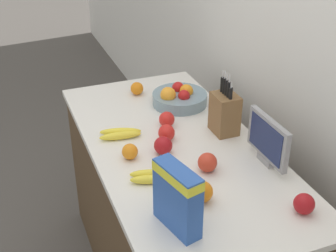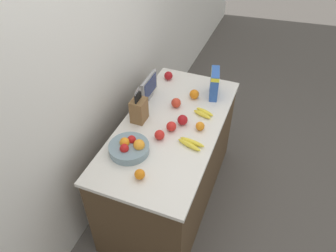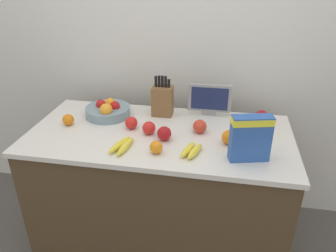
% 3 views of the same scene
% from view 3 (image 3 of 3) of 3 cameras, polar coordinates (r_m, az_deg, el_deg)
% --- Properties ---
extents(ground_plane, '(14.00, 14.00, 0.00)m').
position_cam_3_polar(ground_plane, '(2.52, -1.22, -19.43)').
color(ground_plane, '#514C47').
extents(wall_back, '(9.00, 0.06, 2.60)m').
position_cam_3_polar(wall_back, '(2.38, 1.41, 14.27)').
color(wall_back, silver).
rests_on(wall_back, ground_plane).
extents(counter, '(1.58, 0.77, 0.90)m').
position_cam_3_polar(counter, '(2.22, -1.33, -11.41)').
color(counter, '#4C3823').
rests_on(counter, ground_plane).
extents(knife_block, '(0.13, 0.11, 0.31)m').
position_cam_3_polar(knife_block, '(2.16, -0.96, 4.53)').
color(knife_block, brown).
rests_on(knife_block, counter).
extents(small_monitor, '(0.28, 0.03, 0.21)m').
position_cam_3_polar(small_monitor, '(2.16, 7.26, 4.69)').
color(small_monitor, gray).
rests_on(small_monitor, counter).
extents(cereal_box, '(0.22, 0.12, 0.25)m').
position_cam_3_polar(cereal_box, '(1.70, 14.19, -1.73)').
color(cereal_box, '#2D56A8').
rests_on(cereal_box, counter).
extents(fruit_bowl, '(0.29, 0.29, 0.12)m').
position_cam_3_polar(fruit_bowl, '(2.20, -10.42, 2.72)').
color(fruit_bowl, gray).
rests_on(fruit_bowl, counter).
extents(banana_bunch_left, '(0.12, 0.18, 0.04)m').
position_cam_3_polar(banana_bunch_left, '(1.76, 4.09, -4.28)').
color(banana_bunch_left, yellow).
rests_on(banana_bunch_left, counter).
extents(banana_bunch_right, '(0.12, 0.21, 0.04)m').
position_cam_3_polar(banana_bunch_right, '(1.82, -7.95, -3.39)').
color(banana_bunch_right, yellow).
rests_on(banana_bunch_right, counter).
extents(apple_near_bananas, '(0.08, 0.08, 0.08)m').
position_cam_3_polar(apple_near_bananas, '(1.87, -0.66, -1.31)').
color(apple_near_bananas, '#A31419').
rests_on(apple_near_bananas, counter).
extents(apple_rear, '(0.08, 0.08, 0.08)m').
position_cam_3_polar(apple_rear, '(1.96, 5.56, -0.07)').
color(apple_rear, red).
rests_on(apple_rear, counter).
extents(apple_front, '(0.08, 0.08, 0.08)m').
position_cam_3_polar(apple_front, '(1.94, -3.34, -0.33)').
color(apple_front, red).
rests_on(apple_front, counter).
extents(apple_middle, '(0.08, 0.08, 0.08)m').
position_cam_3_polar(apple_middle, '(2.17, 15.99, 1.64)').
color(apple_middle, '#A31419').
rests_on(apple_middle, counter).
extents(apple_leftmost, '(0.08, 0.08, 0.08)m').
position_cam_3_polar(apple_leftmost, '(2.01, -6.42, 0.56)').
color(apple_leftmost, red).
rests_on(apple_leftmost, counter).
extents(orange_mid_right, '(0.08, 0.08, 0.08)m').
position_cam_3_polar(orange_mid_right, '(1.86, 10.59, -1.93)').
color(orange_mid_right, orange).
rests_on(orange_mid_right, counter).
extents(orange_front_left, '(0.07, 0.07, 0.07)m').
position_cam_3_polar(orange_front_left, '(2.14, -16.95, 1.10)').
color(orange_front_left, orange).
rests_on(orange_front_left, counter).
extents(orange_near_bowl, '(0.07, 0.07, 0.07)m').
position_cam_3_polar(orange_near_bowl, '(1.75, -2.07, -3.72)').
color(orange_near_bowl, orange).
rests_on(orange_near_bowl, counter).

